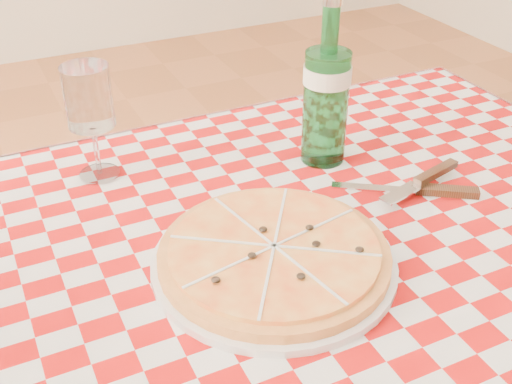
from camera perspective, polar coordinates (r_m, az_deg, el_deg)
dining_table at (r=1.01m, az=2.53°, el=-9.04°), size 1.20×0.80×0.75m
tablecloth at (r=0.95m, az=2.67°, el=-4.76°), size 1.30×0.90×0.01m
pizza_plate at (r=0.89m, az=1.61°, el=-5.51°), size 0.40×0.40×0.04m
water_bottle at (r=1.09m, az=6.32°, el=9.60°), size 0.10×0.10×0.29m
wine_glass at (r=1.09m, az=-14.35°, el=5.94°), size 0.08×0.08×0.20m
cutlery at (r=1.08m, az=14.07°, el=0.58°), size 0.27×0.23×0.03m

